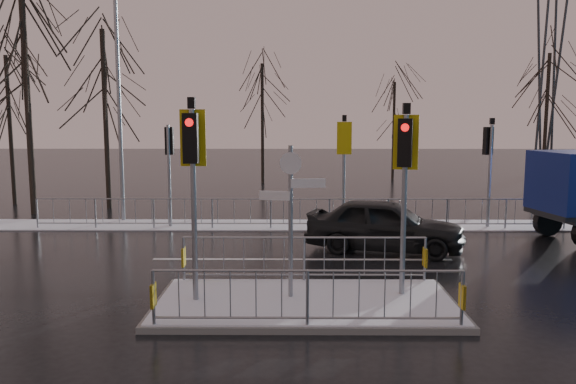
{
  "coord_description": "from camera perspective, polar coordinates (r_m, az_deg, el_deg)",
  "views": [
    {
      "loc": [
        -0.27,
        -10.85,
        3.74
      ],
      "look_at": [
        -0.38,
        3.98,
        1.8
      ],
      "focal_mm": 35.0,
      "sensor_mm": 36.0,
      "label": 1
    }
  ],
  "objects": [
    {
      "name": "tree_far_b",
      "position": [
        35.42,
        10.72,
        8.03
      ],
      "size": [
        3.25,
        3.25,
        6.14
      ],
      "color": "black",
      "rests_on": "ground"
    },
    {
      "name": "tree_near_a",
      "position": [
        24.25,
        -25.16,
        12.37
      ],
      "size": [
        4.75,
        4.75,
        8.97
      ],
      "color": "black",
      "rests_on": "ground"
    },
    {
      "name": "tree_near_c",
      "position": [
        27.26,
        -26.53,
        8.27
      ],
      "size": [
        3.5,
        3.5,
        6.61
      ],
      "color": "black",
      "rests_on": "ground"
    },
    {
      "name": "traffic_island",
      "position": [
        11.37,
        1.73,
        -9.68
      ],
      "size": [
        6.0,
        3.04,
        4.15
      ],
      "color": "slate",
      "rests_on": "ground"
    },
    {
      "name": "ground",
      "position": [
        11.48,
        1.78,
        -11.56
      ],
      "size": [
        120.0,
        120.0,
        0.0
      ],
      "primitive_type": "plane",
      "color": "black",
      "rests_on": "ground"
    },
    {
      "name": "car_far_lane",
      "position": [
        16.15,
        9.81,
        -3.32
      ],
      "size": [
        4.74,
        2.92,
        1.51
      ],
      "primitive_type": "imported",
      "rotation": [
        0.0,
        0.0,
        1.3
      ],
      "color": "black",
      "rests_on": "ground"
    },
    {
      "name": "tree_near_b",
      "position": [
        24.64,
        -18.17,
        10.35
      ],
      "size": [
        4.0,
        4.0,
        7.55
      ],
      "color": "black",
      "rests_on": "ground"
    },
    {
      "name": "street_lamp_left",
      "position": [
        21.28,
        -16.63,
        9.16
      ],
      "size": [
        1.25,
        0.18,
        8.2
      ],
      "color": "gray",
      "rests_on": "ground"
    },
    {
      "name": "snow_verge",
      "position": [
        19.81,
        1.19,
        -3.38
      ],
      "size": [
        30.0,
        2.0,
        0.04
      ],
      "primitive_type": "cube",
      "color": "white",
      "rests_on": "ground"
    },
    {
      "name": "lane_markings",
      "position": [
        11.17,
        1.82,
        -12.1
      ],
      "size": [
        8.0,
        11.38,
        0.01
      ],
      "color": "silver",
      "rests_on": "ground"
    },
    {
      "name": "far_kerb_fixtures",
      "position": [
        19.15,
        2.1,
        -0.73
      ],
      "size": [
        18.0,
        0.65,
        3.83
      ],
      "color": "gray",
      "rests_on": "ground"
    },
    {
      "name": "tree_far_a",
      "position": [
        32.92,
        -2.63,
        9.32
      ],
      "size": [
        3.75,
        3.75,
        7.08
      ],
      "color": "black",
      "rests_on": "ground"
    },
    {
      "name": "tree_far_c",
      "position": [
        34.93,
        24.86,
        9.07
      ],
      "size": [
        4.0,
        4.0,
        7.55
      ],
      "color": "black",
      "rests_on": "ground"
    },
    {
      "name": "pylon_wires",
      "position": [
        44.9,
        23.86,
        16.17
      ],
      "size": [
        70.0,
        2.38,
        19.97
      ],
      "color": "#2D3033",
      "rests_on": "ground"
    }
  ]
}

